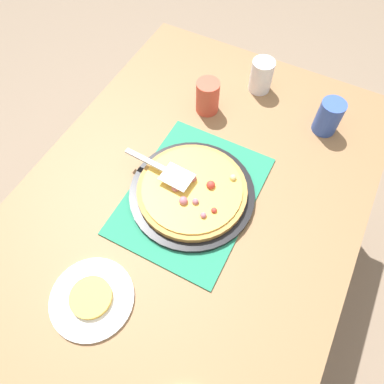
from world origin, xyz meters
TOP-DOWN VIEW (x-y plane):
  - ground_plane at (0.00, 0.00)m, footprint 8.00×8.00m
  - dining_table at (0.00, 0.00)m, footprint 1.40×1.00m
  - placemat at (0.00, 0.00)m, footprint 0.48×0.36m
  - pizza_pan at (0.00, 0.00)m, footprint 0.38×0.38m
  - pizza at (-0.00, -0.00)m, footprint 0.33×0.33m
  - plate_near_left at (-0.40, 0.09)m, footprint 0.22×0.22m
  - served_slice_left at (-0.40, 0.09)m, footprint 0.11×0.11m
  - cup_near at (0.34, 0.12)m, footprint 0.08×0.08m
  - cup_far at (0.52, -0.01)m, footprint 0.08×0.08m
  - cup_corner at (0.44, -0.28)m, footprint 0.08×0.08m
  - pizza_server at (0.01, 0.10)m, footprint 0.08×0.23m

SIDE VIEW (x-z plane):
  - ground_plane at x=0.00m, z-range 0.00..0.00m
  - dining_table at x=0.00m, z-range 0.27..1.02m
  - placemat at x=0.00m, z-range 0.75..0.76m
  - plate_near_left at x=-0.40m, z-range 0.75..0.76m
  - pizza_pan at x=0.00m, z-range 0.76..0.77m
  - served_slice_left at x=-0.40m, z-range 0.76..0.78m
  - pizza at x=0.00m, z-range 0.76..0.81m
  - cup_near at x=0.34m, z-range 0.75..0.87m
  - cup_far at x=0.52m, z-range 0.75..0.87m
  - cup_corner at x=0.44m, z-range 0.75..0.87m
  - pizza_server at x=0.01m, z-range 0.81..0.82m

